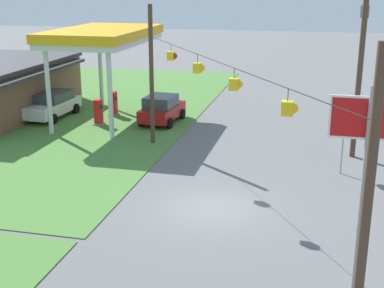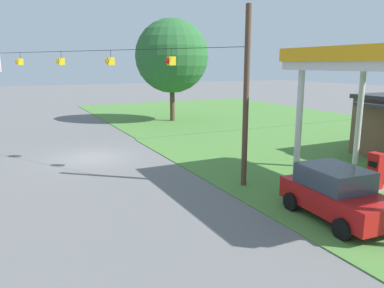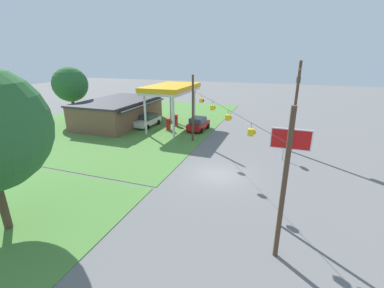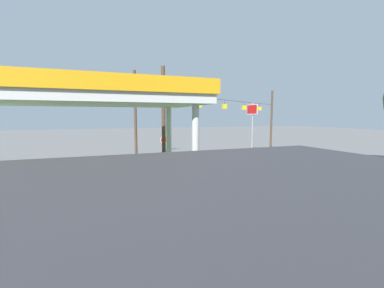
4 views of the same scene
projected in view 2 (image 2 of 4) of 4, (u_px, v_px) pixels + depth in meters
name	position (u px, v px, depth m)	size (l,w,h in m)	color
ground_plane	(91.00, 158.00, 21.25)	(160.00, 160.00, 0.00)	slate
grass_verge_opposite_corner	(205.00, 111.00, 42.20)	(24.00, 24.00, 0.04)	#4C7F38
fuel_pump_near	(375.00, 173.00, 15.56)	(0.71, 0.56, 1.63)	gray
car_at_pumps_front	(336.00, 193.00, 12.69)	(4.13, 2.33, 1.80)	#AD1414
signal_span_gantry	(86.00, 84.00, 20.38)	(16.23, 10.24, 7.58)	#4C3828
tree_west_verge	(172.00, 56.00, 33.81)	(6.63, 6.63, 9.25)	#4C3828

